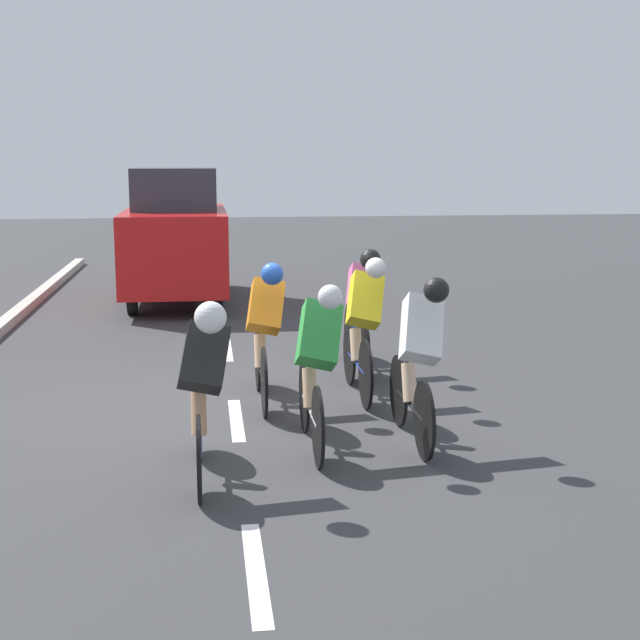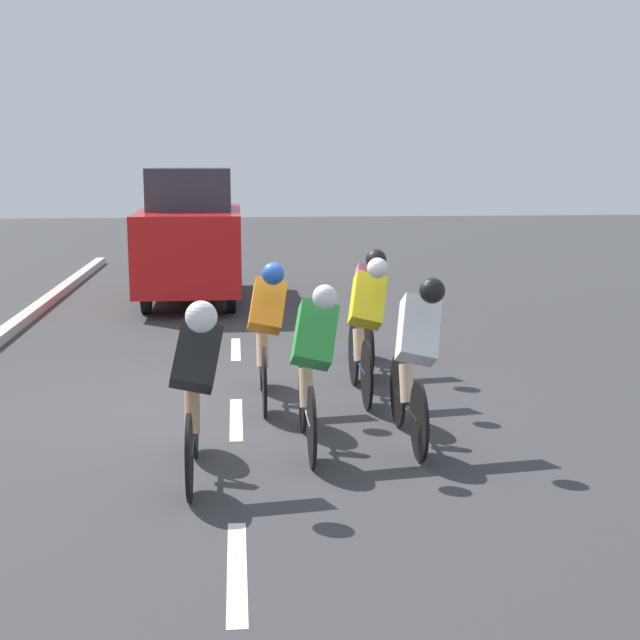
{
  "view_description": "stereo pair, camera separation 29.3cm",
  "coord_description": "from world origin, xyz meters",
  "px_view_note": "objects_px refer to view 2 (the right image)",
  "views": [
    {
      "loc": [
        0.26,
        8.6,
        2.45
      ],
      "look_at": [
        -0.81,
        0.38,
        0.95
      ],
      "focal_mm": 50.0,
      "sensor_mm": 36.0,
      "label": 1
    },
    {
      "loc": [
        -0.03,
        8.63,
        2.45
      ],
      "look_at": [
        -0.81,
        0.38,
        0.95
      ],
      "focal_mm": 50.0,
      "sensor_mm": 36.0,
      "label": 2
    }
  ],
  "objects_px": {
    "cyclist_pink": "(367,305)",
    "cyclist_white": "(415,357)",
    "cyclist_orange": "(266,330)",
    "cyclist_black": "(195,383)",
    "cyclist_yellow": "(365,325)",
    "support_car": "(191,236)",
    "cyclist_green": "(312,363)"
  },
  "relations": [
    {
      "from": "cyclist_orange",
      "to": "cyclist_black",
      "type": "distance_m",
      "value": 2.23
    },
    {
      "from": "cyclist_black",
      "to": "cyclist_orange",
      "type": "bearing_deg",
      "value": -105.81
    },
    {
      "from": "cyclist_green",
      "to": "support_car",
      "type": "relative_size",
      "value": 0.4
    },
    {
      "from": "cyclist_pink",
      "to": "cyclist_white",
      "type": "xyz_separation_m",
      "value": [
        0.0,
        2.84,
        0.01
      ]
    },
    {
      "from": "cyclist_yellow",
      "to": "support_car",
      "type": "height_order",
      "value": "support_car"
    },
    {
      "from": "cyclist_black",
      "to": "cyclist_pink",
      "type": "distance_m",
      "value": 3.99
    },
    {
      "from": "cyclist_pink",
      "to": "support_car",
      "type": "distance_m",
      "value": 5.95
    },
    {
      "from": "cyclist_black",
      "to": "cyclist_pink",
      "type": "xyz_separation_m",
      "value": [
        -1.84,
        -3.55,
        -0.0
      ]
    },
    {
      "from": "cyclist_pink",
      "to": "cyclist_white",
      "type": "height_order",
      "value": "cyclist_white"
    },
    {
      "from": "support_car",
      "to": "cyclist_white",
      "type": "bearing_deg",
      "value": 105.36
    },
    {
      "from": "cyclist_green",
      "to": "support_car",
      "type": "height_order",
      "value": "support_car"
    },
    {
      "from": "cyclist_black",
      "to": "cyclist_yellow",
      "type": "relative_size",
      "value": 0.96
    },
    {
      "from": "support_car",
      "to": "cyclist_pink",
      "type": "bearing_deg",
      "value": 112.64
    },
    {
      "from": "cyclist_orange",
      "to": "cyclist_black",
      "type": "bearing_deg",
      "value": 74.19
    },
    {
      "from": "support_car",
      "to": "cyclist_orange",
      "type": "bearing_deg",
      "value": 98.74
    },
    {
      "from": "cyclist_pink",
      "to": "cyclist_white",
      "type": "relative_size",
      "value": 1.02
    },
    {
      "from": "cyclist_orange",
      "to": "support_car",
      "type": "bearing_deg",
      "value": -81.26
    },
    {
      "from": "cyclist_black",
      "to": "cyclist_white",
      "type": "relative_size",
      "value": 0.98
    },
    {
      "from": "cyclist_white",
      "to": "cyclist_yellow",
      "type": "xyz_separation_m",
      "value": [
        0.2,
        -1.59,
        -0.01
      ]
    },
    {
      "from": "cyclist_green",
      "to": "cyclist_white",
      "type": "bearing_deg",
      "value": -176.21
    },
    {
      "from": "cyclist_green",
      "to": "cyclist_yellow",
      "type": "height_order",
      "value": "cyclist_yellow"
    },
    {
      "from": "cyclist_green",
      "to": "cyclist_yellow",
      "type": "relative_size",
      "value": 0.97
    },
    {
      "from": "cyclist_white",
      "to": "support_car",
      "type": "relative_size",
      "value": 0.4
    },
    {
      "from": "cyclist_white",
      "to": "support_car",
      "type": "height_order",
      "value": "support_car"
    },
    {
      "from": "cyclist_green",
      "to": "cyclist_white",
      "type": "height_order",
      "value": "cyclist_white"
    },
    {
      "from": "cyclist_orange",
      "to": "support_car",
      "type": "distance_m",
      "value": 6.97
    },
    {
      "from": "cyclist_orange",
      "to": "cyclist_green",
      "type": "xyz_separation_m",
      "value": [
        -0.34,
        1.5,
        -0.01
      ]
    },
    {
      "from": "cyclist_black",
      "to": "cyclist_white",
      "type": "xyz_separation_m",
      "value": [
        -1.84,
        -0.71,
        0.01
      ]
    },
    {
      "from": "cyclist_orange",
      "to": "cyclist_pink",
      "type": "bearing_deg",
      "value": -131.31
    },
    {
      "from": "cyclist_black",
      "to": "cyclist_yellow",
      "type": "xyz_separation_m",
      "value": [
        -1.63,
        -2.3,
        -0.0
      ]
    },
    {
      "from": "cyclist_black",
      "to": "support_car",
      "type": "bearing_deg",
      "value": -87.16
    },
    {
      "from": "cyclist_yellow",
      "to": "cyclist_pink",
      "type": "bearing_deg",
      "value": -99.28
    }
  ]
}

